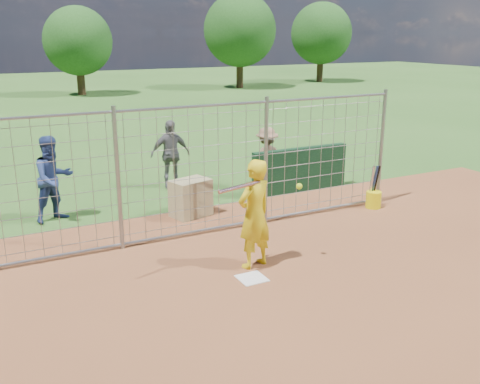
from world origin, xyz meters
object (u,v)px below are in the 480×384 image
bystander_c (267,158)px  equipment_bin (191,198)px  bystander_a (53,179)px  bystander_b (170,154)px  batter (254,214)px  bucket_with_bats (373,197)px

bystander_c → equipment_bin: (-2.49, -1.08, -0.38)m
bystander_a → bystander_b: size_ratio=1.04×
bystander_a → bystander_c: 5.10m
bystander_b → bystander_c: size_ratio=1.11×
batter → bucket_with_bats: size_ratio=1.90×
bystander_a → equipment_bin: bystander_a is taller
equipment_bin → bucket_with_bats: (3.86, -1.36, -0.15)m
bystander_c → equipment_bin: 2.74m
batter → bystander_a: (-2.57, 3.94, -0.03)m
batter → bystander_c: size_ratio=1.18×
batter → bucket_with_bats: (3.89, 1.54, -0.68)m
bystander_b → bucket_with_bats: (3.47, -3.63, -0.62)m
batter → bystander_b: 5.19m
bystander_c → bucket_with_bats: 2.85m
bystander_a → bucket_with_bats: 6.93m
bystander_a → batter: bearing=-77.7°
bystander_b → equipment_bin: size_ratio=2.17×
bystander_b → batter: bearing=-93.4°
bystander_b → bucket_with_bats: bystander_b is taller
bystander_c → bystander_a: bearing=2.3°
batter → bystander_c: 4.71m
bystander_c → bucket_with_bats: (1.37, -2.44, -0.54)m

